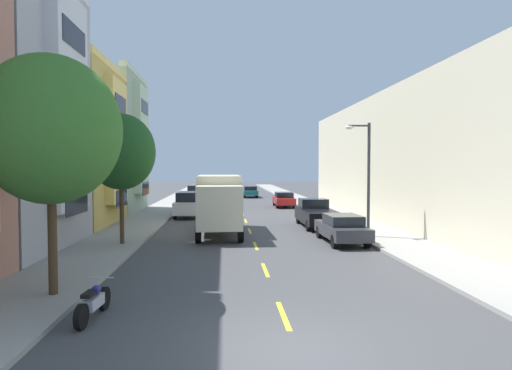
% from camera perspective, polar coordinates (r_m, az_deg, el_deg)
% --- Properties ---
extents(ground_plane, '(160.00, 160.00, 0.00)m').
position_cam_1_polar(ground_plane, '(39.16, -1.92, -3.29)').
color(ground_plane, '#424244').
extents(sidewalk_left, '(3.20, 120.00, 0.14)m').
position_cam_1_polar(sidewalk_left, '(37.55, -12.71, -3.48)').
color(sidewalk_left, '#99968E').
rests_on(sidewalk_left, ground_plane).
extents(sidewalk_right, '(3.20, 120.00, 0.14)m').
position_cam_1_polar(sidewalk_right, '(38.11, 8.95, -3.37)').
color(sidewalk_right, '#99968E').
rests_on(sidewalk_right, ground_plane).
extents(lane_centerline_dashes, '(0.14, 47.20, 0.01)m').
position_cam_1_polar(lane_centerline_dashes, '(33.69, -1.56, -4.18)').
color(lane_centerline_dashes, yellow).
rests_on(lane_centerline_dashes, ground_plane).
extents(townhouse_third_mustard, '(14.26, 8.42, 10.50)m').
position_cam_1_polar(townhouse_third_mustard, '(32.09, -29.94, 4.22)').
color(townhouse_third_mustard, tan).
rests_on(townhouse_third_mustard, ground_plane).
extents(townhouse_fourth_sage, '(12.42, 8.42, 11.76)m').
position_cam_1_polar(townhouse_fourth_sage, '(39.74, -23.31, 4.81)').
color(townhouse_fourth_sage, '#99AD8E').
rests_on(townhouse_fourth_sage, ground_plane).
extents(apartment_block_opposite, '(10.00, 36.00, 8.78)m').
position_cam_1_polar(apartment_block_opposite, '(32.70, 23.61, 3.14)').
color(apartment_block_opposite, beige).
rests_on(apartment_block_opposite, ground_plane).
extents(street_tree_nearest, '(3.94, 3.94, 6.82)m').
position_cam_1_polar(street_tree_nearest, '(13.79, -25.15, 6.49)').
color(street_tree_nearest, '#47331E').
rests_on(street_tree_nearest, sidewalk_left).
extents(street_tree_second, '(3.23, 3.23, 6.21)m').
position_cam_1_polar(street_tree_second, '(21.89, -17.13, 4.13)').
color(street_tree_second, '#47331E').
rests_on(street_tree_second, sidewalk_left).
extents(street_lamp, '(1.35, 0.28, 5.99)m').
position_cam_1_polar(street_lamp, '(23.79, 14.06, 1.92)').
color(street_lamp, '#38383D').
rests_on(street_lamp, sidewalk_right).
extents(delivery_box_truck, '(2.53, 7.64, 3.32)m').
position_cam_1_polar(delivery_box_truck, '(25.20, -4.82, -2.04)').
color(delivery_box_truck, beige).
rests_on(delivery_box_truck, ground_plane).
extents(parked_sedan_charcoal, '(1.87, 4.53, 1.43)m').
position_cam_1_polar(parked_sedan_charcoal, '(22.50, 11.13, -5.50)').
color(parked_sedan_charcoal, '#333338').
rests_on(parked_sedan_charcoal, ground_plane).
extents(parked_sedan_red, '(1.89, 4.54, 1.43)m').
position_cam_1_polar(parked_sedan_red, '(42.38, 3.64, -1.86)').
color(parked_sedan_red, '#AD1E1E').
rests_on(parked_sedan_red, ground_plane).
extents(parked_suv_white, '(2.02, 4.83, 1.93)m').
position_cam_1_polar(parked_suv_white, '(34.08, -8.70, -2.47)').
color(parked_suv_white, silver).
rests_on(parked_suv_white, ground_plane).
extents(parked_suv_sky, '(1.96, 4.80, 1.93)m').
position_cam_1_polar(parked_suv_sky, '(46.97, -7.73, -1.19)').
color(parked_suv_sky, '#7A9EC6').
rests_on(parked_suv_sky, ground_plane).
extents(parked_pickup_black, '(2.02, 5.31, 1.73)m').
position_cam_1_polar(parked_pickup_black, '(28.38, 7.84, -3.73)').
color(parked_pickup_black, black).
rests_on(parked_pickup_black, ground_plane).
extents(parked_pickup_orange, '(2.00, 5.30, 1.73)m').
position_cam_1_polar(parked_pickup_orange, '(59.08, -6.77, -0.65)').
color(parked_pickup_orange, orange).
rests_on(parked_pickup_orange, ground_plane).
extents(moving_teal_sedan, '(1.80, 4.50, 1.43)m').
position_cam_1_polar(moving_teal_sedan, '(56.45, -0.76, -0.85)').
color(moving_teal_sedan, '#195B60').
rests_on(moving_teal_sedan, ground_plane).
extents(parked_motorcycle, '(0.62, 2.05, 0.90)m').
position_cam_1_polar(parked_motorcycle, '(11.99, -20.37, -14.11)').
color(parked_motorcycle, black).
rests_on(parked_motorcycle, ground_plane).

